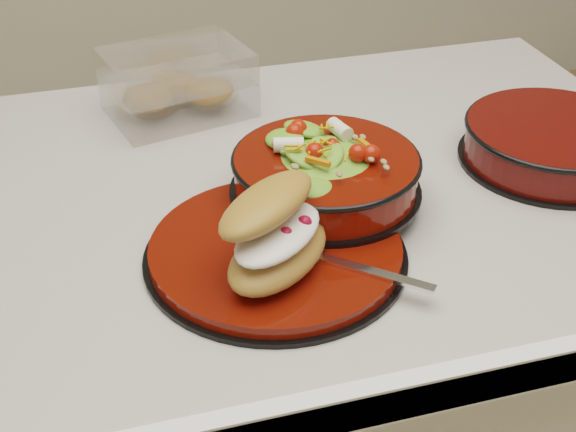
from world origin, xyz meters
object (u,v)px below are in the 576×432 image
object	(u,v)px
extra_bowl	(554,141)
fork	(354,266)
croissant	(276,233)
dinner_plate	(276,251)
pastry_box	(178,84)
salad_bowl	(326,167)

from	to	relation	value
extra_bowl	fork	bearing A→B (deg)	-153.05
croissant	dinner_plate	bearing A→B (deg)	31.46
dinner_plate	croissant	world-z (taller)	croissant
pastry_box	extra_bowl	distance (m)	0.53
fork	pastry_box	world-z (taller)	pastry_box
salad_bowl	fork	bearing A→B (deg)	-96.76
fork	pastry_box	size ratio (longest dim) A/B	0.60
dinner_plate	croissant	size ratio (longest dim) A/B	1.69
croissant	fork	distance (m)	0.09
croissant	fork	size ratio (longest dim) A/B	1.28
croissant	pastry_box	world-z (taller)	croissant
fork	salad_bowl	bearing A→B (deg)	34.96
extra_bowl	salad_bowl	bearing A→B (deg)	-175.86
salad_bowl	pastry_box	world-z (taller)	salad_bowl
salad_bowl	extra_bowl	xyz separation A→B (m)	(0.32, 0.02, -0.03)
salad_bowl	extra_bowl	bearing A→B (deg)	4.14
salad_bowl	croissant	size ratio (longest dim) A/B	1.34
dinner_plate	salad_bowl	bearing A→B (deg)	45.62
dinner_plate	croissant	xyz separation A→B (m)	(-0.01, -0.04, 0.05)
dinner_plate	fork	distance (m)	0.09
croissant	fork	world-z (taller)	croissant
croissant	extra_bowl	world-z (taller)	croissant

